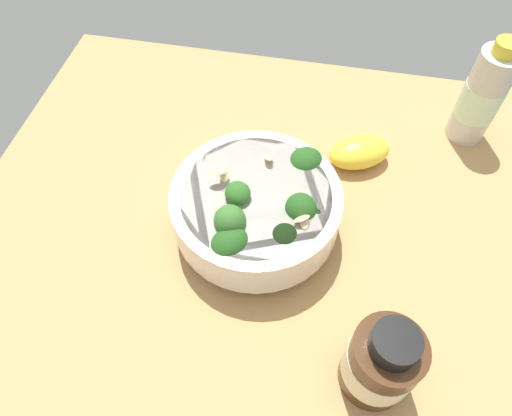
{
  "coord_description": "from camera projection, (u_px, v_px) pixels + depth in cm",
  "views": [
    {
      "loc": [
        27.35,
        6.77,
        48.07
      ],
      "look_at": [
        -2.84,
        0.84,
        4.0
      ],
      "focal_mm": 32.58,
      "sensor_mm": 36.0,
      "label": 1
    }
  ],
  "objects": [
    {
      "name": "ground_plane",
      "position": [
        245.0,
        253.0,
        0.57
      ],
      "size": [
        71.19,
        71.19,
        3.97
      ],
      "primitive_type": "cube",
      "color": "tan"
    },
    {
      "name": "bottle_tall",
      "position": [
        381.0,
        363.0,
        0.43
      ],
      "size": [
        6.76,
        6.76,
        11.2
      ],
      "color": "#472814",
      "rests_on": "ground_plane"
    },
    {
      "name": "lemon_wedge",
      "position": [
        359.0,
        152.0,
        0.61
      ],
      "size": [
        8.21,
        9.71,
        3.98
      ],
      "primitive_type": "ellipsoid",
      "rotation": [
        0.0,
        0.0,
        5.17
      ],
      "color": "yellow",
      "rests_on": "ground_plane"
    },
    {
      "name": "bottle_short",
      "position": [
        482.0,
        96.0,
        0.61
      ],
      "size": [
        5.27,
        5.27,
        15.06
      ],
      "color": "beige",
      "rests_on": "ground_plane"
    },
    {
      "name": "bowl_of_broccoli",
      "position": [
        257.0,
        207.0,
        0.53
      ],
      "size": [
        19.47,
        19.47,
        9.25
      ],
      "color": "silver",
      "rests_on": "ground_plane"
    }
  ]
}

